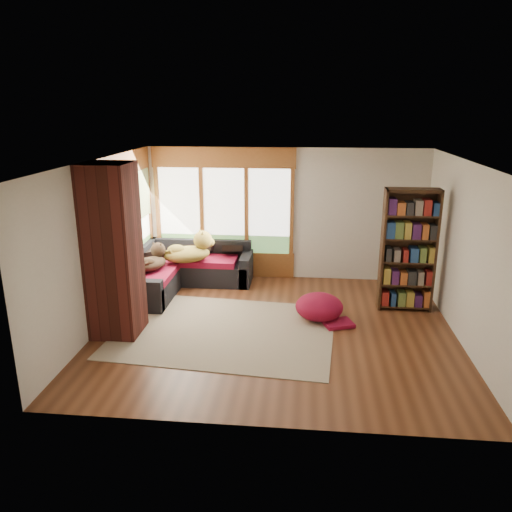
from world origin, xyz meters
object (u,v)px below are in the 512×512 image
(dog_brindle, at_px, (153,258))
(brick_chimney, at_px, (113,251))
(area_rug, at_px, (226,330))
(sectional_sofa, at_px, (180,272))
(dog_tan, at_px, (191,248))
(bookshelf, at_px, (408,251))
(pouf, at_px, (319,306))

(dog_brindle, bearing_deg, brick_chimney, -169.16)
(area_rug, relative_size, dog_brindle, 4.26)
(sectional_sofa, distance_m, dog_tan, 0.54)
(sectional_sofa, relative_size, dog_brindle, 2.83)
(brick_chimney, bearing_deg, bookshelf, 17.07)
(dog_tan, xyz_separation_m, dog_brindle, (-0.58, -0.50, -0.06))
(dog_tan, distance_m, dog_brindle, 0.77)
(bookshelf, bearing_deg, dog_brindle, 177.80)
(sectional_sofa, xyz_separation_m, area_rug, (1.18, -1.84, -0.30))
(brick_chimney, distance_m, dog_brindle, 1.67)
(dog_brindle, bearing_deg, bookshelf, -77.83)
(brick_chimney, relative_size, bookshelf, 1.25)
(bookshelf, xyz_separation_m, dog_brindle, (-4.44, 0.17, -0.31))
(sectional_sofa, bearing_deg, pouf, -25.08)
(area_rug, height_order, dog_tan, dog_tan)
(area_rug, height_order, pouf, pouf)
(area_rug, bearing_deg, bookshelf, 22.24)
(pouf, distance_m, dog_tan, 2.77)
(dog_tan, relative_size, dog_brindle, 1.34)
(sectional_sofa, xyz_separation_m, pouf, (2.64, -1.24, -0.08))
(pouf, relative_size, dog_brindle, 1.00)
(sectional_sofa, bearing_deg, area_rug, -57.35)
(pouf, xyz_separation_m, dog_tan, (-2.41, 1.25, 0.57))
(pouf, bearing_deg, sectional_sofa, 154.89)
(sectional_sofa, distance_m, dog_brindle, 0.73)
(bookshelf, bearing_deg, pouf, -158.24)
(bookshelf, distance_m, dog_brindle, 4.46)
(sectional_sofa, relative_size, dog_tan, 2.12)
(bookshelf, bearing_deg, area_rug, -157.76)
(pouf, bearing_deg, dog_brindle, 165.86)
(sectional_sofa, bearing_deg, dog_tan, 4.65)
(bookshelf, xyz_separation_m, dog_tan, (-3.87, 0.67, -0.25))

